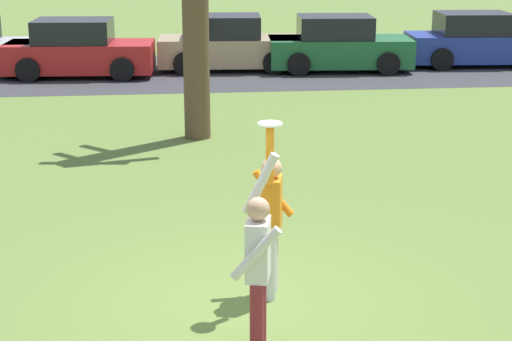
{
  "coord_description": "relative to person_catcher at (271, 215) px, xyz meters",
  "views": [
    {
      "loc": [
        -0.85,
        -8.91,
        4.16
      ],
      "look_at": [
        0.15,
        0.33,
        1.45
      ],
      "focal_mm": 59.67,
      "sensor_mm": 36.0,
      "label": 1
    }
  ],
  "objects": [
    {
      "name": "frisbee_disc",
      "position": [
        -0.05,
        -0.22,
        1.11
      ],
      "size": [
        0.27,
        0.27,
        0.02
      ],
      "primitive_type": "cylinder",
      "color": "white",
      "rests_on": "person_catcher"
    },
    {
      "name": "parked_car_red",
      "position": [
        -3.55,
        15.19,
        -0.25
      ],
      "size": [
        4.21,
        2.25,
        1.59
      ],
      "rotation": [
        0.0,
        0.0,
        -0.07
      ],
      "color": "red",
      "rests_on": "ground_plane"
    },
    {
      "name": "ground_plane",
      "position": [
        -0.31,
        -0.12,
        -0.98
      ],
      "size": [
        120.0,
        120.0,
        0.0
      ],
      "primitive_type": "plane",
      "color": "olive"
    },
    {
      "name": "parking_strip",
      "position": [
        -1.41,
        15.5,
        -0.98
      ],
      "size": [
        28.49,
        6.4,
        0.01
      ],
      "primitive_type": "cube",
      "color": "#38383D",
      "rests_on": "ground_plane"
    },
    {
      "name": "parked_car_blue",
      "position": [
        8.21,
        15.82,
        -0.25
      ],
      "size": [
        4.21,
        2.25,
        1.59
      ],
      "rotation": [
        0.0,
        0.0,
        -0.07
      ],
      "color": "#233893",
      "rests_on": "ground_plane"
    },
    {
      "name": "person_catcher",
      "position": [
        0.0,
        0.0,
        0.0
      ],
      "size": [
        0.49,
        0.58,
        2.08
      ],
      "rotation": [
        0.0,
        0.0,
        -1.79
      ],
      "color": "silver",
      "rests_on": "ground_plane"
    },
    {
      "name": "person_defender",
      "position": [
        -0.3,
        -1.39,
        -0.0
      ],
      "size": [
        0.52,
        0.61,
        2.04
      ],
      "rotation": [
        0.0,
        0.0,
        1.36
      ],
      "color": "maroon",
      "rests_on": "ground_plane"
    },
    {
      "name": "parked_car_tan",
      "position": [
        0.71,
        15.85,
        -0.25
      ],
      "size": [
        4.21,
        2.25,
        1.59
      ],
      "rotation": [
        0.0,
        0.0,
        -0.07
      ],
      "color": "tan",
      "rests_on": "ground_plane"
    },
    {
      "name": "parked_car_green",
      "position": [
        3.9,
        15.35,
        -0.25
      ],
      "size": [
        4.21,
        2.25,
        1.59
      ],
      "rotation": [
        0.0,
        0.0,
        -0.07
      ],
      "color": "#1E6633",
      "rests_on": "ground_plane"
    }
  ]
}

